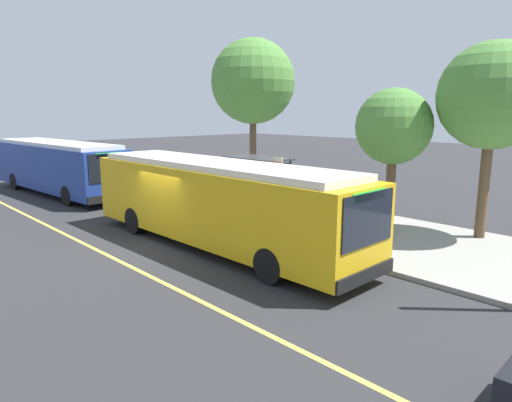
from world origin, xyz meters
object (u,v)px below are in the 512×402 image
(route_sign_post, at_px, (278,183))
(pedestrian_commuter, at_px, (258,202))
(transit_bus_main, at_px, (217,201))
(transit_bus_second, at_px, (58,166))
(waiting_bench, at_px, (266,202))

(route_sign_post, height_order, pedestrian_commuter, route_sign_post)
(transit_bus_main, xyz_separation_m, pedestrian_commuter, (-0.74, 2.65, -0.50))
(transit_bus_second, distance_m, pedestrian_commuter, 13.70)
(transit_bus_main, relative_size, route_sign_post, 4.25)
(route_sign_post, bearing_deg, transit_bus_main, -94.40)
(waiting_bench, bearing_deg, route_sign_post, -36.17)
(waiting_bench, bearing_deg, transit_bus_second, -159.18)
(transit_bus_main, bearing_deg, transit_bus_second, -179.85)
(transit_bus_main, height_order, waiting_bench, transit_bus_main)
(transit_bus_second, height_order, waiting_bench, transit_bus_second)
(transit_bus_main, bearing_deg, route_sign_post, 85.60)
(transit_bus_second, distance_m, waiting_bench, 12.87)
(waiting_bench, height_order, route_sign_post, route_sign_post)
(transit_bus_main, height_order, route_sign_post, same)
(waiting_bench, bearing_deg, pedestrian_commuter, -52.78)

